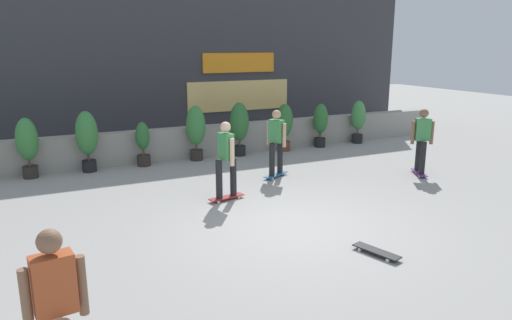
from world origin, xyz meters
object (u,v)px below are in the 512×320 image
(potted_plant_5, at_px, (239,125))
(skater_by_wall_left, at_px, (276,140))
(potted_plant_6, at_px, (285,124))
(skateboard_near_camera, at_px, (376,251))
(potted_plant_7, at_px, (320,122))
(skater_foreground, at_px, (57,308))
(potted_plant_8, at_px, (358,119))
(potted_plant_4, at_px, (196,129))
(skater_mid_plaza, at_px, (422,139))
(potted_plant_1, at_px, (27,143))
(skater_far_right, at_px, (226,157))
(potted_plant_2, at_px, (87,136))
(potted_plant_3, at_px, (143,143))

(potted_plant_5, xyz_separation_m, skater_by_wall_left, (-0.13, -2.58, 0.01))
(potted_plant_5, xyz_separation_m, potted_plant_6, (1.53, -0.00, -0.08))
(skater_by_wall_left, relative_size, skateboard_near_camera, 2.06)
(potted_plant_7, height_order, skater_foreground, skater_foreground)
(potted_plant_8, bearing_deg, potted_plant_6, 180.00)
(potted_plant_5, distance_m, skateboard_near_camera, 7.36)
(potted_plant_6, height_order, skater_by_wall_left, skater_by_wall_left)
(potted_plant_4, xyz_separation_m, skater_foreground, (-4.13, -8.48, 0.02))
(potted_plant_6, height_order, skater_mid_plaza, skater_mid_plaza)
(potted_plant_1, height_order, potted_plant_7, potted_plant_1)
(potted_plant_7, height_order, skater_far_right, skater_far_right)
(potted_plant_2, xyz_separation_m, skater_by_wall_left, (4.16, -2.58, 0.00))
(skateboard_near_camera, bearing_deg, potted_plant_5, 83.72)
(potted_plant_3, relative_size, skater_by_wall_left, 0.71)
(skater_by_wall_left, distance_m, skateboard_near_camera, 4.81)
(potted_plant_1, xyz_separation_m, skateboard_near_camera, (4.89, -7.26, -0.82))
(potted_plant_4, bearing_deg, potted_plant_3, 180.00)
(potted_plant_1, relative_size, skateboard_near_camera, 1.84)
(potted_plant_6, bearing_deg, skater_by_wall_left, -122.76)
(potted_plant_7, xyz_separation_m, skater_foreground, (-8.32, -8.48, 0.13))
(skater_mid_plaza, bearing_deg, potted_plant_7, 96.23)
(potted_plant_5, height_order, potted_plant_7, potted_plant_5)
(potted_plant_5, bearing_deg, potted_plant_1, 180.00)
(potted_plant_1, height_order, skateboard_near_camera, potted_plant_1)
(potted_plant_4, bearing_deg, skater_foreground, -115.96)
(potted_plant_2, bearing_deg, potted_plant_7, 0.00)
(potted_plant_3, relative_size, skateboard_near_camera, 1.47)
(skater_far_right, height_order, skater_foreground, same)
(skater_by_wall_left, bearing_deg, potted_plant_4, 115.30)
(potted_plant_1, bearing_deg, potted_plant_5, 0.00)
(potted_plant_1, xyz_separation_m, potted_plant_3, (2.83, 0.00, -0.24))
(skater_far_right, bearing_deg, potted_plant_5, 62.65)
(skater_foreground, xyz_separation_m, skater_by_wall_left, (5.35, 5.89, 0.00))
(potted_plant_5, xyz_separation_m, potted_plant_8, (4.34, -0.00, -0.11))
(potted_plant_4, bearing_deg, skater_by_wall_left, -64.70)
(potted_plant_7, xyz_separation_m, potted_plant_8, (1.49, -0.00, 0.02))
(potted_plant_6, xyz_separation_m, potted_plant_8, (2.81, 0.00, -0.03))
(potted_plant_3, height_order, potted_plant_5, potted_plant_5)
(potted_plant_7, relative_size, skater_foreground, 0.83)
(potted_plant_1, distance_m, skateboard_near_camera, 8.79)
(potted_plant_3, xyz_separation_m, potted_plant_7, (5.71, -0.00, 0.16))
(potted_plant_3, distance_m, skater_far_right, 3.85)
(potted_plant_1, bearing_deg, skater_foreground, -88.55)
(potted_plant_3, distance_m, skater_foreground, 8.87)
(potted_plant_2, height_order, potted_plant_4, potted_plant_2)
(potted_plant_1, relative_size, skater_mid_plaza, 0.89)
(potted_plant_2, distance_m, potted_plant_4, 2.94)
(potted_plant_2, distance_m, potted_plant_8, 8.63)
(skater_foreground, bearing_deg, skater_by_wall_left, 47.79)
(potted_plant_3, relative_size, skater_mid_plaza, 0.71)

